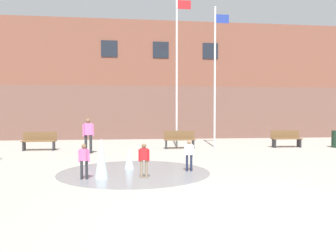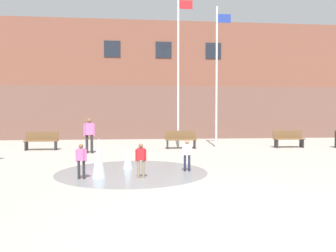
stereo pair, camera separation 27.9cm
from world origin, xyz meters
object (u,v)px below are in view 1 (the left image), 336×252
Objects in this scene: child_with_pink_shirt at (144,158)px; adult_watching at (88,133)px; park_bench_under_left_flagpole at (179,139)px; child_in_fountain at (84,159)px; park_bench_center at (286,138)px; child_running at (189,153)px; flagpole_right at (215,73)px; park_bench_left_of_flagpoles at (39,141)px; flagpole_left at (177,66)px.

adult_watching is (-2.24, 5.92, 0.35)m from child_with_pink_shirt.
child_in_fountain reaches higher than park_bench_under_left_flagpole.
adult_watching is (-10.15, -1.42, 0.45)m from park_bench_center.
adult_watching reaches higher than child_running.
flagpole_right is at bearing 14.39° from park_bench_under_left_flagpole.
child_with_pink_shirt is at bearing -57.33° from park_bench_left_of_flagpoles.
flagpole_left is (2.13, 7.95, 3.72)m from child_with_pink_shirt.
flagpole_left is 2.09m from flagpole_right.
adult_watching is 0.21× the size of flagpole_right.
park_bench_left_of_flagpoles is at bearing 179.91° from park_bench_under_left_flagpole.
park_bench_center is at bearing -0.85° from park_bench_under_left_flagpole.
child_in_fountain is 5.89m from adult_watching.
flagpole_right is (6.43, 2.02, 3.03)m from adult_watching.
child_with_pink_shirt is 0.62× the size of adult_watching.
park_bench_under_left_flagpole is at bearing -96.53° from child_running.
park_bench_center is 12.02m from child_in_fountain.
park_bench_under_left_flagpole is at bearing 78.62° from child_with_pink_shirt.
park_bench_under_left_flagpole is at bearing 4.39° from adult_watching.
park_bench_left_of_flagpoles is 1.62× the size of child_in_fountain.
park_bench_left_of_flagpoles is 1.62× the size of child_with_pink_shirt.
child_with_pink_shirt reaches higher than park_bench_left_of_flagpoles.
flagpole_right reaches higher than child_running.
park_bench_center is 1.01× the size of adult_watching.
child_running is at bearing 37.98° from child_with_pink_shirt.
park_bench_center is 1.62× the size of child_in_fountain.
child_with_pink_shirt is at bearing -106.29° from park_bench_under_left_flagpole.
park_bench_under_left_flagpole and park_bench_center have the same top height.
adult_watching is at bearing -161.14° from park_bench_under_left_flagpole.
flagpole_right is at bearing 170.81° from park_bench_center.
child_in_fountain is 3.25m from child_running.
park_bench_left_of_flagpoles is 1.62× the size of child_running.
park_bench_left_of_flagpoles is at bearing -175.81° from flagpole_left.
flagpole_left is at bearing 95.02° from park_bench_under_left_flagpole.
park_bench_under_left_flagpole is 7.74m from child_with_pink_shirt.
flagpole_right is at bearing -0.00° from flagpole_left.
park_bench_center is at bearing 47.81° from child_with_pink_shirt.
park_bench_under_left_flagpole is 4.06m from flagpole_right.
park_bench_under_left_flagpole is 0.21× the size of flagpole_right.
flagpole_right is at bearing 3.23° from park_bench_left_of_flagpoles.
flagpole_right is (2.72, 6.99, 3.39)m from child_running.
adult_watching is (-0.59, 5.85, 0.35)m from child_in_fountain.
adult_watching is at bearing -53.58° from child_running.
child_in_fountain and child_with_pink_shirt have the same top height.
flagpole_right reaches higher than child_in_fountain.
child_in_fountain reaches higher than park_bench_left_of_flagpoles.
park_bench_under_left_flagpole is at bearing -0.09° from park_bench_left_of_flagpoles.
flagpole_right is (-3.72, 0.60, 3.49)m from park_bench_center.
child_running is 0.13× the size of flagpole_right.
child_with_pink_shirt is 1.75m from child_running.
adult_watching reaches higher than park_bench_center.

